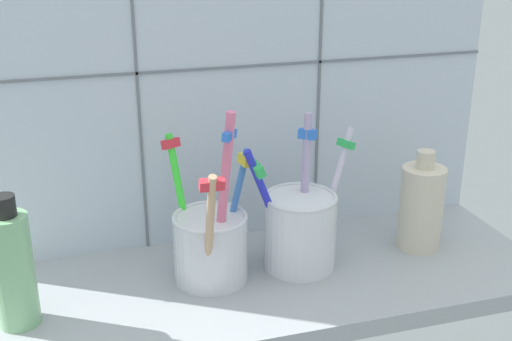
{
  "coord_description": "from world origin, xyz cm",
  "views": [
    {
      "loc": [
        -18.57,
        -60.57,
        39.04
      ],
      "look_at": [
        0.0,
        1.39,
        14.05
      ],
      "focal_mm": 46.48,
      "sensor_mm": 36.0,
      "label": 1
    }
  ],
  "objects_px": {
    "ceramic_vase": "(421,206)",
    "toothbrush_cup_left": "(211,242)",
    "soap_bottle": "(13,268)",
    "toothbrush_cup_right": "(300,227)"
  },
  "relations": [
    {
      "from": "soap_bottle",
      "to": "toothbrush_cup_right",
      "type": "bearing_deg",
      "value": 5.62
    },
    {
      "from": "toothbrush_cup_left",
      "to": "soap_bottle",
      "type": "bearing_deg",
      "value": -171.89
    },
    {
      "from": "toothbrush_cup_right",
      "to": "toothbrush_cup_left",
      "type": "bearing_deg",
      "value": -179.25
    },
    {
      "from": "toothbrush_cup_left",
      "to": "toothbrush_cup_right",
      "type": "height_order",
      "value": "toothbrush_cup_left"
    },
    {
      "from": "ceramic_vase",
      "to": "toothbrush_cup_left",
      "type": "bearing_deg",
      "value": -179.27
    },
    {
      "from": "toothbrush_cup_right",
      "to": "soap_bottle",
      "type": "height_order",
      "value": "toothbrush_cup_right"
    },
    {
      "from": "toothbrush_cup_left",
      "to": "toothbrush_cup_right",
      "type": "relative_size",
      "value": 1.12
    },
    {
      "from": "ceramic_vase",
      "to": "soap_bottle",
      "type": "distance_m",
      "value": 0.45
    },
    {
      "from": "toothbrush_cup_left",
      "to": "ceramic_vase",
      "type": "distance_m",
      "value": 0.25
    },
    {
      "from": "toothbrush_cup_left",
      "to": "ceramic_vase",
      "type": "height_order",
      "value": "toothbrush_cup_left"
    }
  ]
}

